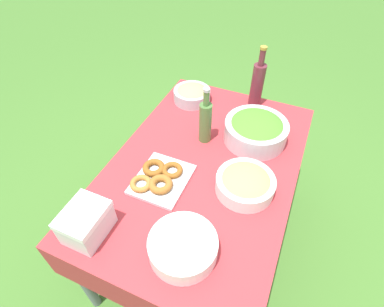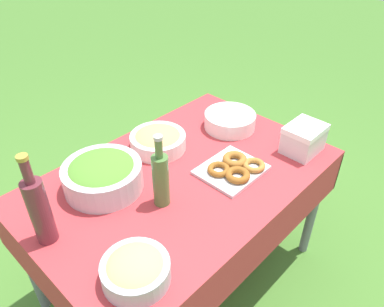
{
  "view_description": "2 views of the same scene",
  "coord_description": "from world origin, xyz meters",
  "px_view_note": "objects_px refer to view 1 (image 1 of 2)",
  "views": [
    {
      "loc": [
        -0.98,
        -0.36,
        1.87
      ],
      "look_at": [
        0.01,
        0.07,
        0.77
      ],
      "focal_mm": 28.0,
      "sensor_mm": 36.0,
      "label": 1
    },
    {
      "loc": [
        0.93,
        0.95,
        1.82
      ],
      "look_at": [
        -0.07,
        0.0,
        0.82
      ],
      "focal_mm": 35.0,
      "sensor_mm": 36.0,
      "label": 2
    }
  ],
  "objects_px": {
    "olive_oil_bottle": "(205,121)",
    "bread_bowl": "(245,183)",
    "pasta_bowl": "(192,94)",
    "wine_bottle": "(257,84)",
    "plate_stack": "(183,247)",
    "cooler_box": "(86,222)",
    "salad_bowl": "(256,130)",
    "donut_platter": "(159,178)"
  },
  "relations": [
    {
      "from": "pasta_bowl",
      "to": "cooler_box",
      "type": "height_order",
      "value": "cooler_box"
    },
    {
      "from": "pasta_bowl",
      "to": "cooler_box",
      "type": "distance_m",
      "value": 1.05
    },
    {
      "from": "donut_platter",
      "to": "olive_oil_bottle",
      "type": "relative_size",
      "value": 0.89
    },
    {
      "from": "cooler_box",
      "to": "pasta_bowl",
      "type": "bearing_deg",
      "value": -0.84
    },
    {
      "from": "bread_bowl",
      "to": "pasta_bowl",
      "type": "bearing_deg",
      "value": 42.36
    },
    {
      "from": "pasta_bowl",
      "to": "olive_oil_bottle",
      "type": "height_order",
      "value": "olive_oil_bottle"
    },
    {
      "from": "donut_platter",
      "to": "plate_stack",
      "type": "height_order",
      "value": "plate_stack"
    },
    {
      "from": "wine_bottle",
      "to": "bread_bowl",
      "type": "xyz_separation_m",
      "value": [
        -0.68,
        -0.14,
        -0.1
      ]
    },
    {
      "from": "salad_bowl",
      "to": "olive_oil_bottle",
      "type": "relative_size",
      "value": 1.03
    },
    {
      "from": "pasta_bowl",
      "to": "cooler_box",
      "type": "bearing_deg",
      "value": 179.16
    },
    {
      "from": "bread_bowl",
      "to": "donut_platter",
      "type": "bearing_deg",
      "value": 105.81
    },
    {
      "from": "plate_stack",
      "to": "olive_oil_bottle",
      "type": "relative_size",
      "value": 0.83
    },
    {
      "from": "salad_bowl",
      "to": "olive_oil_bottle",
      "type": "distance_m",
      "value": 0.28
    },
    {
      "from": "salad_bowl",
      "to": "bread_bowl",
      "type": "xyz_separation_m",
      "value": [
        -0.36,
        -0.05,
        -0.02
      ]
    },
    {
      "from": "salad_bowl",
      "to": "pasta_bowl",
      "type": "distance_m",
      "value": 0.51
    },
    {
      "from": "salad_bowl",
      "to": "olive_oil_bottle",
      "type": "height_order",
      "value": "olive_oil_bottle"
    },
    {
      "from": "salad_bowl",
      "to": "pasta_bowl",
      "type": "relative_size",
      "value": 1.47
    },
    {
      "from": "olive_oil_bottle",
      "to": "wine_bottle",
      "type": "distance_m",
      "value": 0.46
    },
    {
      "from": "donut_platter",
      "to": "cooler_box",
      "type": "bearing_deg",
      "value": 159.17
    },
    {
      "from": "pasta_bowl",
      "to": "plate_stack",
      "type": "bearing_deg",
      "value": -158.41
    },
    {
      "from": "salad_bowl",
      "to": "donut_platter",
      "type": "xyz_separation_m",
      "value": [
        -0.48,
        0.34,
        -0.05
      ]
    },
    {
      "from": "pasta_bowl",
      "to": "wine_bottle",
      "type": "bearing_deg",
      "value": -73.14
    },
    {
      "from": "bread_bowl",
      "to": "wine_bottle",
      "type": "bearing_deg",
      "value": 11.52
    },
    {
      "from": "salad_bowl",
      "to": "cooler_box",
      "type": "xyz_separation_m",
      "value": [
        -0.84,
        0.48,
        0.0
      ]
    },
    {
      "from": "pasta_bowl",
      "to": "plate_stack",
      "type": "height_order",
      "value": "pasta_bowl"
    },
    {
      "from": "pasta_bowl",
      "to": "plate_stack",
      "type": "xyz_separation_m",
      "value": [
        -0.97,
        -0.38,
        -0.01
      ]
    },
    {
      "from": "salad_bowl",
      "to": "plate_stack",
      "type": "relative_size",
      "value": 1.24
    },
    {
      "from": "pasta_bowl",
      "to": "olive_oil_bottle",
      "type": "relative_size",
      "value": 0.7
    },
    {
      "from": "pasta_bowl",
      "to": "olive_oil_bottle",
      "type": "distance_m",
      "value": 0.39
    },
    {
      "from": "plate_stack",
      "to": "bread_bowl",
      "type": "xyz_separation_m",
      "value": [
        0.4,
        -0.13,
        0.01
      ]
    },
    {
      "from": "olive_oil_bottle",
      "to": "cooler_box",
      "type": "xyz_separation_m",
      "value": [
        -0.73,
        0.23,
        -0.06
      ]
    },
    {
      "from": "donut_platter",
      "to": "bread_bowl",
      "type": "relative_size",
      "value": 1.06
    },
    {
      "from": "wine_bottle",
      "to": "bread_bowl",
      "type": "bearing_deg",
      "value": -168.48
    },
    {
      "from": "olive_oil_bottle",
      "to": "bread_bowl",
      "type": "height_order",
      "value": "olive_oil_bottle"
    },
    {
      "from": "olive_oil_bottle",
      "to": "wine_bottle",
      "type": "height_order",
      "value": "wine_bottle"
    },
    {
      "from": "plate_stack",
      "to": "wine_bottle",
      "type": "distance_m",
      "value": 1.09
    },
    {
      "from": "wine_bottle",
      "to": "cooler_box",
      "type": "xyz_separation_m",
      "value": [
        -1.16,
        0.39,
        -0.08
      ]
    },
    {
      "from": "pasta_bowl",
      "to": "salad_bowl",
      "type": "bearing_deg",
      "value": -113.6
    },
    {
      "from": "bread_bowl",
      "to": "cooler_box",
      "type": "relative_size",
      "value": 1.42
    },
    {
      "from": "olive_oil_bottle",
      "to": "cooler_box",
      "type": "relative_size",
      "value": 1.71
    },
    {
      "from": "wine_bottle",
      "to": "plate_stack",
      "type": "bearing_deg",
      "value": -179.73
    },
    {
      "from": "plate_stack",
      "to": "olive_oil_bottle",
      "type": "bearing_deg",
      "value": 14.52
    }
  ]
}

